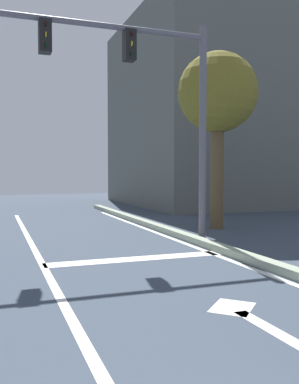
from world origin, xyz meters
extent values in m
cube|color=silver|center=(-0.19, 6.00, 0.00)|extent=(0.12, 20.00, 0.01)
cube|color=silver|center=(2.96, 6.00, 0.00)|extent=(0.12, 20.00, 0.01)
cube|color=silver|center=(1.46, 7.32, 0.00)|extent=(3.29, 0.40, 0.01)
cube|color=silver|center=(1.62, 3.50, 0.00)|extent=(0.16, 1.40, 0.01)
cube|color=silver|center=(1.62, 4.35, 0.00)|extent=(0.71, 0.71, 0.01)
cube|color=#97A28B|center=(3.21, 6.00, 0.07)|extent=(0.24, 24.00, 0.14)
cylinder|color=#5D5B65|center=(3.54, 8.82, 2.42)|extent=(0.16, 0.16, 4.84)
cylinder|color=#5D5B65|center=(0.93, 8.82, 4.57)|extent=(5.22, 0.12, 0.12)
cube|color=black|center=(1.80, 8.82, 4.22)|extent=(0.24, 0.28, 0.64)
cylinder|color=#3A0605|center=(1.80, 8.67, 4.42)|extent=(0.02, 0.10, 0.10)
cylinder|color=yellow|center=(1.80, 8.67, 4.22)|extent=(0.02, 0.10, 0.10)
cylinder|color=black|center=(1.80, 8.67, 4.02)|extent=(0.02, 0.10, 0.10)
cube|color=black|center=(0.06, 8.82, 4.22)|extent=(0.24, 0.28, 0.64)
cylinder|color=#3A0605|center=(0.06, 8.67, 4.42)|extent=(0.02, 0.10, 0.10)
cylinder|color=yellow|center=(0.06, 8.67, 4.22)|extent=(0.02, 0.10, 0.10)
cylinder|color=black|center=(0.06, 8.67, 4.02)|extent=(0.02, 0.10, 0.10)
cylinder|color=brown|center=(4.82, 10.43, 1.53)|extent=(0.36, 0.36, 3.07)
sphere|color=brown|center=(4.82, 10.43, 3.72)|extent=(2.17, 2.17, 2.17)
cube|color=#5C605A|center=(11.55, 18.67, 4.36)|extent=(12.89, 9.26, 8.73)
camera|label=1|loc=(-0.94, 0.15, 1.57)|focal=39.79mm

